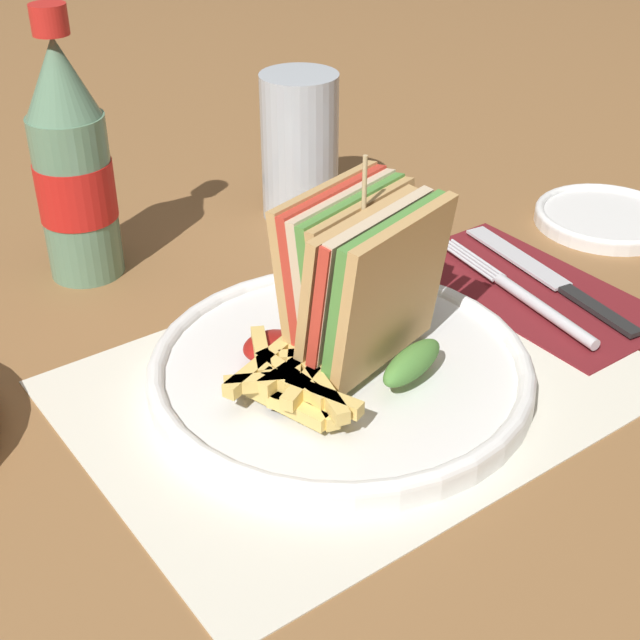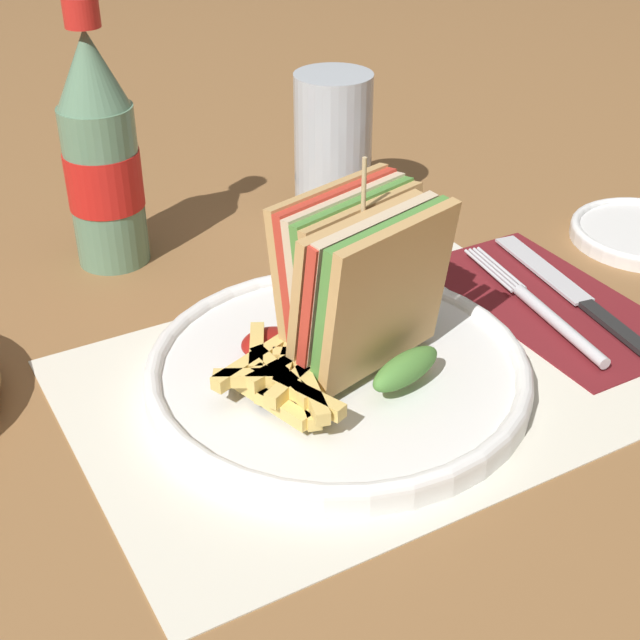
# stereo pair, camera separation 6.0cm
# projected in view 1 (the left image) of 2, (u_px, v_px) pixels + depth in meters

# --- Properties ---
(ground_plane) EXTENTS (4.00, 4.00, 0.00)m
(ground_plane) POSITION_uv_depth(u_px,v_px,m) (348.00, 387.00, 0.60)
(ground_plane) COLOR olive
(placemat) EXTENTS (0.37, 0.27, 0.00)m
(placemat) POSITION_uv_depth(u_px,v_px,m) (357.00, 382.00, 0.60)
(placemat) COLOR silver
(placemat) RESTS_ON ground_plane
(plate_main) EXTENTS (0.26, 0.26, 0.02)m
(plate_main) POSITION_uv_depth(u_px,v_px,m) (338.00, 370.00, 0.60)
(plate_main) COLOR white
(plate_main) RESTS_ON ground_plane
(club_sandwich) EXTENTS (0.12, 0.12, 0.14)m
(club_sandwich) POSITION_uv_depth(u_px,v_px,m) (363.00, 283.00, 0.58)
(club_sandwich) COLOR tan
(club_sandwich) RESTS_ON plate_main
(fries_pile) EXTENTS (0.10, 0.11, 0.02)m
(fries_pile) POSITION_uv_depth(u_px,v_px,m) (298.00, 379.00, 0.56)
(fries_pile) COLOR #E5C166
(fries_pile) RESTS_ON plate_main
(ketchup_blob) EXTENTS (0.04, 0.03, 0.01)m
(ketchup_blob) POSITION_uv_depth(u_px,v_px,m) (272.00, 346.00, 0.59)
(ketchup_blob) COLOR maroon
(ketchup_blob) RESTS_ON plate_main
(napkin) EXTENTS (0.11, 0.21, 0.00)m
(napkin) POSITION_uv_depth(u_px,v_px,m) (530.00, 288.00, 0.71)
(napkin) COLOR maroon
(napkin) RESTS_ON ground_plane
(fork) EXTENTS (0.04, 0.18, 0.01)m
(fork) POSITION_uv_depth(u_px,v_px,m) (528.00, 299.00, 0.68)
(fork) COLOR silver
(fork) RESTS_ON napkin
(knife) EXTENTS (0.04, 0.20, 0.00)m
(knife) POSITION_uv_depth(u_px,v_px,m) (550.00, 278.00, 0.71)
(knife) COLOR black
(knife) RESTS_ON napkin
(coke_bottle_near) EXTENTS (0.06, 0.06, 0.21)m
(coke_bottle_near) POSITION_uv_depth(u_px,v_px,m) (72.00, 167.00, 0.69)
(coke_bottle_near) COLOR slate
(coke_bottle_near) RESTS_ON ground_plane
(glass_near) EXTENTS (0.07, 0.07, 0.13)m
(glass_near) POSITION_uv_depth(u_px,v_px,m) (300.00, 156.00, 0.80)
(glass_near) COLOR silver
(glass_near) RESTS_ON ground_plane
(side_saucer) EXTENTS (0.13, 0.13, 0.01)m
(side_saucer) POSITION_uv_depth(u_px,v_px,m) (606.00, 217.00, 0.81)
(side_saucer) COLOR white
(side_saucer) RESTS_ON ground_plane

